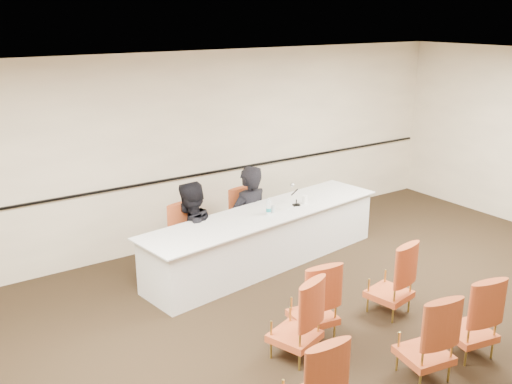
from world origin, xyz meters
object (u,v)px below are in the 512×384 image
at_px(panel_table, 266,238).
at_px(aud_chair_front_left, 295,317).
at_px(water_bottle, 269,206).
at_px(aud_chair_back_left, 312,381).
at_px(panelist_main, 249,225).
at_px(coffee_cup, 305,200).
at_px(microphone, 296,196).
at_px(aud_chair_back_right, 471,314).
at_px(panelist_second, 190,241).
at_px(aud_chair_front_right, 390,277).
at_px(panelist_main_chair, 249,220).
at_px(panelist_second_chair, 190,238).
at_px(aud_chair_back_mid, 426,335).
at_px(drinking_glass, 273,209).
at_px(aud_chair_front_mid, 313,299).

height_order(panel_table, aud_chair_front_left, aud_chair_front_left).
height_order(water_bottle, aud_chair_back_left, water_bottle).
bearing_deg(panelist_main, coffee_cup, 126.58).
bearing_deg(aud_chair_front_left, microphone, 33.20).
bearing_deg(aud_chair_back_right, panel_table, 109.78).
bearing_deg(panelist_second, aud_chair_front_right, 95.97).
relative_size(microphone, water_bottle, 1.27).
height_order(panelist_main_chair, aud_chair_front_left, same).
bearing_deg(panel_table, panelist_second, 148.04).
bearing_deg(coffee_cup, panel_table, 179.14).
distance_m(panelist_second_chair, water_bottle, 1.21).
bearing_deg(aud_chair_back_mid, aud_chair_back_left, -172.36).
distance_m(microphone, water_bottle, 0.57).
xyz_separation_m(panelist_second, drinking_glass, (1.08, -0.51, 0.41)).
relative_size(drinking_glass, aud_chair_front_left, 0.11).
xyz_separation_m(microphone, aud_chair_front_left, (-1.67, -2.13, -0.47)).
bearing_deg(panelist_second, panelist_main, 163.95).
bearing_deg(panelist_second, drinking_glass, 131.08).
height_order(drinking_glass, coffee_cup, coffee_cup).
relative_size(panelist_second_chair, microphone, 3.07).
distance_m(panelist_second_chair, aud_chair_front_right, 2.86).
height_order(panel_table, aud_chair_back_mid, aud_chair_back_mid).
bearing_deg(water_bottle, panel_table, 79.32).
bearing_deg(panelist_second_chair, panelist_second, 0.00).
height_order(panel_table, aud_chair_back_left, aud_chair_back_left).
xyz_separation_m(microphone, aud_chair_back_left, (-2.22, -3.07, -0.47)).
xyz_separation_m(microphone, aud_chair_back_right, (-0.08, -3.12, -0.47)).
xyz_separation_m(water_bottle, aud_chair_back_right, (0.48, -3.04, -0.44)).
distance_m(panelist_main, drinking_glass, 0.80).
height_order(panelist_main_chair, drinking_glass, panelist_main_chair).
height_order(panelist_second_chair, drinking_glass, panelist_second_chair).
height_order(panelist_second, aud_chair_back_right, panelist_second).
distance_m(panelist_second, aud_chair_back_left, 3.59).
relative_size(aud_chair_front_mid, aud_chair_back_right, 1.00).
bearing_deg(panelist_second, aud_chair_back_mid, 77.88).
xyz_separation_m(aud_chair_front_left, aud_chair_front_right, (1.54, 0.11, 0.00)).
xyz_separation_m(water_bottle, coffee_cup, (0.72, 0.08, -0.06)).
distance_m(panelist_main_chair, panelist_second_chair, 1.11).
bearing_deg(panelist_main, aud_chair_front_right, 88.84).
bearing_deg(aud_chair_front_mid, aud_chair_back_left, -122.11).
distance_m(panelist_second, microphone, 1.69).
distance_m(drinking_glass, aud_chair_back_mid, 3.12).
xyz_separation_m(panelist_second, aud_chair_front_right, (1.42, -2.48, 0.04)).
distance_m(panelist_main_chair, aud_chair_back_right, 3.75).
xyz_separation_m(coffee_cup, aud_chair_front_left, (-1.83, -2.13, -0.38)).
relative_size(aud_chair_front_left, aud_chair_back_mid, 1.00).
relative_size(panelist_main_chair, coffee_cup, 7.43).
height_order(water_bottle, aud_chair_back_right, water_bottle).
distance_m(coffee_cup, aud_chair_back_right, 3.16).
relative_size(panelist_second_chair, aud_chair_back_mid, 1.00).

